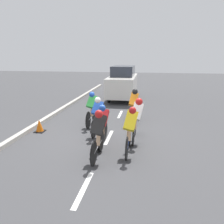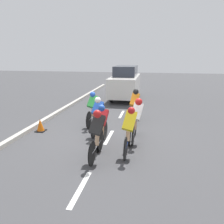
{
  "view_description": "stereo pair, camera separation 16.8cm",
  "coord_description": "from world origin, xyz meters",
  "px_view_note": "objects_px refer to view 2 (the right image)",
  "views": [
    {
      "loc": [
        -1.32,
        7.41,
        2.89
      ],
      "look_at": [
        -0.11,
        0.12,
        0.95
      ],
      "focal_mm": 35.0,
      "sensor_mm": 36.0,
      "label": 1
    },
    {
      "loc": [
        -1.49,
        7.38,
        2.89
      ],
      "look_at": [
        -0.11,
        0.12,
        0.95
      ],
      "focal_mm": 35.0,
      "sensor_mm": 36.0,
      "label": 2
    }
  ],
  "objects_px": {
    "cyclist_blue": "(97,115)",
    "traffic_cone": "(40,125)",
    "cyclist_white": "(136,118)",
    "cyclist_red": "(102,124)",
    "cyclist_black": "(97,133)",
    "cyclist_orange": "(134,105)",
    "support_car": "(125,82)",
    "cyclist_green": "(93,108)",
    "cyclist_yellow": "(129,129)"
  },
  "relations": [
    {
      "from": "cyclist_yellow",
      "to": "cyclist_orange",
      "type": "bearing_deg",
      "value": -87.82
    },
    {
      "from": "cyclist_blue",
      "to": "support_car",
      "type": "bearing_deg",
      "value": -90.9
    },
    {
      "from": "cyclist_green",
      "to": "cyclist_black",
      "type": "distance_m",
      "value": 3.09
    },
    {
      "from": "cyclist_orange",
      "to": "support_car",
      "type": "xyz_separation_m",
      "value": [
        1.09,
        -5.49,
        0.27
      ]
    },
    {
      "from": "cyclist_black",
      "to": "cyclist_orange",
      "type": "bearing_deg",
      "value": -101.42
    },
    {
      "from": "traffic_cone",
      "to": "support_car",
      "type": "bearing_deg",
      "value": -108.33
    },
    {
      "from": "cyclist_red",
      "to": "support_car",
      "type": "distance_m",
      "value": 8.2
    },
    {
      "from": "cyclist_blue",
      "to": "cyclist_white",
      "type": "xyz_separation_m",
      "value": [
        -1.44,
        0.38,
        0.06
      ]
    },
    {
      "from": "cyclist_black",
      "to": "support_car",
      "type": "bearing_deg",
      "value": -87.66
    },
    {
      "from": "cyclist_white",
      "to": "traffic_cone",
      "type": "bearing_deg",
      "value": -4.6
    },
    {
      "from": "cyclist_blue",
      "to": "cyclist_black",
      "type": "bearing_deg",
      "value": 104.0
    },
    {
      "from": "cyclist_blue",
      "to": "cyclist_white",
      "type": "bearing_deg",
      "value": 165.17
    },
    {
      "from": "cyclist_blue",
      "to": "traffic_cone",
      "type": "distance_m",
      "value": 2.34
    },
    {
      "from": "cyclist_green",
      "to": "cyclist_red",
      "type": "distance_m",
      "value": 2.25
    },
    {
      "from": "cyclist_blue",
      "to": "support_car",
      "type": "distance_m",
      "value": 7.14
    },
    {
      "from": "cyclist_white",
      "to": "cyclist_yellow",
      "type": "relative_size",
      "value": 1.01
    },
    {
      "from": "traffic_cone",
      "to": "cyclist_orange",
      "type": "bearing_deg",
      "value": -153.67
    },
    {
      "from": "cyclist_blue",
      "to": "traffic_cone",
      "type": "xyz_separation_m",
      "value": [
        2.28,
        0.08,
        -0.53
      ]
    },
    {
      "from": "cyclist_orange",
      "to": "traffic_cone",
      "type": "bearing_deg",
      "value": 26.33
    },
    {
      "from": "cyclist_red",
      "to": "cyclist_yellow",
      "type": "bearing_deg",
      "value": 157.56
    },
    {
      "from": "cyclist_green",
      "to": "support_car",
      "type": "bearing_deg",
      "value": -95.45
    },
    {
      "from": "cyclist_blue",
      "to": "cyclist_black",
      "type": "distance_m",
      "value": 1.99
    },
    {
      "from": "traffic_cone",
      "to": "cyclist_blue",
      "type": "bearing_deg",
      "value": -177.92
    },
    {
      "from": "traffic_cone",
      "to": "cyclist_red",
      "type": "bearing_deg",
      "value": 160.05
    },
    {
      "from": "cyclist_white",
      "to": "cyclist_yellow",
      "type": "height_order",
      "value": "cyclist_white"
    },
    {
      "from": "cyclist_black",
      "to": "cyclist_white",
      "type": "height_order",
      "value": "cyclist_white"
    },
    {
      "from": "cyclist_blue",
      "to": "cyclist_yellow",
      "type": "xyz_separation_m",
      "value": [
        -1.32,
        1.43,
        0.02
      ]
    },
    {
      "from": "cyclist_green",
      "to": "traffic_cone",
      "type": "height_order",
      "value": "cyclist_green"
    },
    {
      "from": "cyclist_orange",
      "to": "cyclist_blue",
      "type": "relative_size",
      "value": 1.0
    },
    {
      "from": "cyclist_blue",
      "to": "cyclist_red",
      "type": "bearing_deg",
      "value": 111.29
    },
    {
      "from": "cyclist_green",
      "to": "traffic_cone",
      "type": "bearing_deg",
      "value": 31.25
    },
    {
      "from": "cyclist_black",
      "to": "cyclist_red",
      "type": "xyz_separation_m",
      "value": [
        0.07,
        -0.87,
        -0.03
      ]
    },
    {
      "from": "cyclist_black",
      "to": "traffic_cone",
      "type": "xyz_separation_m",
      "value": [
        2.76,
        -1.85,
        -0.55
      ]
    },
    {
      "from": "cyclist_black",
      "to": "cyclist_blue",
      "type": "bearing_deg",
      "value": -76.0
    },
    {
      "from": "cyclist_green",
      "to": "cyclist_white",
      "type": "relative_size",
      "value": 1.01
    },
    {
      "from": "cyclist_yellow",
      "to": "cyclist_red",
      "type": "bearing_deg",
      "value": -22.44
    },
    {
      "from": "cyclist_blue",
      "to": "traffic_cone",
      "type": "bearing_deg",
      "value": 2.08
    },
    {
      "from": "cyclist_green",
      "to": "cyclist_white",
      "type": "distance_m",
      "value": 2.37
    },
    {
      "from": "cyclist_yellow",
      "to": "traffic_cone",
      "type": "xyz_separation_m",
      "value": [
        3.6,
        -1.35,
        -0.54
      ]
    },
    {
      "from": "cyclist_orange",
      "to": "cyclist_white",
      "type": "xyz_separation_m",
      "value": [
        -0.24,
        2.02,
        0.01
      ]
    },
    {
      "from": "cyclist_orange",
      "to": "cyclist_white",
      "type": "distance_m",
      "value": 2.04
    },
    {
      "from": "cyclist_orange",
      "to": "cyclist_green",
      "type": "relative_size",
      "value": 0.97
    },
    {
      "from": "cyclist_red",
      "to": "cyclist_white",
      "type": "bearing_deg",
      "value": -146.7
    },
    {
      "from": "cyclist_green",
      "to": "cyclist_black",
      "type": "height_order",
      "value": "cyclist_black"
    },
    {
      "from": "cyclist_white",
      "to": "cyclist_black",
      "type": "bearing_deg",
      "value": 58.14
    },
    {
      "from": "cyclist_yellow",
      "to": "traffic_cone",
      "type": "bearing_deg",
      "value": -20.58
    },
    {
      "from": "support_car",
      "to": "cyclist_orange",
      "type": "bearing_deg",
      "value": 101.24
    },
    {
      "from": "cyclist_orange",
      "to": "cyclist_blue",
      "type": "xyz_separation_m",
      "value": [
        1.2,
        1.64,
        -0.05
      ]
    },
    {
      "from": "traffic_cone",
      "to": "cyclist_black",
      "type": "bearing_deg",
      "value": 146.2
    },
    {
      "from": "cyclist_red",
      "to": "traffic_cone",
      "type": "bearing_deg",
      "value": -19.95
    }
  ]
}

